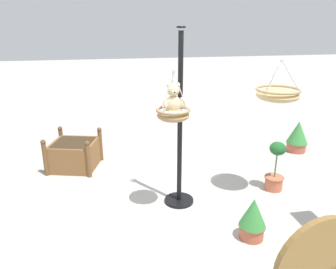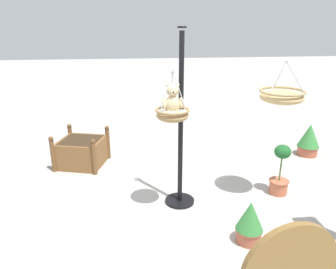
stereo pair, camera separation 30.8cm
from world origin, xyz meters
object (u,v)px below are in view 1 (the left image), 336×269
display_pole_central (180,153)px  hanging_basket_with_teddy (173,114)px  teddy_bear (174,101)px  potted_plant_flowering_red (275,169)px  wooden_planter_box (75,154)px  potted_plant_fern_front (298,136)px  potted_plant_small_succulent (253,218)px  hanging_basket_left_high (278,94)px

display_pole_central → hanging_basket_with_teddy: (0.15, 0.25, 0.66)m
teddy_bear → potted_plant_flowering_red: (-1.75, -0.36, -1.29)m
wooden_planter_box → potted_plant_flowering_red: size_ratio=1.26×
wooden_planter_box → potted_plant_fern_front: bearing=179.4°
wooden_planter_box → potted_plant_flowering_red: 3.57m
teddy_bear → potted_plant_small_succulent: size_ratio=0.74×
hanging_basket_with_teddy → potted_plant_small_succulent: size_ratio=1.20×
potted_plant_fern_front → wooden_planter_box: bearing=-0.6°
hanging_basket_left_high → wooden_planter_box: 3.71m
hanging_basket_with_teddy → potted_plant_small_succulent: bearing=138.1°
hanging_basket_left_high → potted_plant_flowering_red: 1.29m
hanging_basket_left_high → potted_plant_small_succulent: (0.69, 0.95, -1.34)m
display_pole_central → hanging_basket_with_teddy: 0.72m
hanging_basket_with_teddy → potted_plant_fern_front: 3.68m
display_pole_central → hanging_basket_left_high: bearing=177.0°
potted_plant_fern_front → potted_plant_flowering_red: potted_plant_flowering_red is taller
display_pole_central → hanging_basket_with_teddy: bearing=59.0°
potted_plant_flowering_red → wooden_planter_box: bearing=-24.6°
potted_plant_fern_front → potted_plant_small_succulent: potted_plant_fern_front is taller
hanging_basket_with_teddy → teddy_bear: hanging_basket_with_teddy is taller
potted_plant_flowering_red → hanging_basket_with_teddy: bearing=10.9°
hanging_basket_left_high → wooden_planter_box: hanging_basket_left_high is taller
display_pole_central → potted_plant_flowering_red: display_pole_central is taller
wooden_planter_box → potted_plant_small_succulent: 3.50m
display_pole_central → hanging_basket_left_high: size_ratio=4.09×
teddy_bear → wooden_planter_box: teddy_bear is taller
teddy_bear → potted_plant_small_succulent: 1.78m
teddy_bear → display_pole_central: bearing=-118.9°
hanging_basket_left_high → potted_plant_flowering_red: bearing=-141.4°
potted_plant_small_succulent → wooden_planter_box: bearing=-47.7°
potted_plant_flowering_red → potted_plant_small_succulent: bearing=51.3°
wooden_planter_box → potted_plant_small_succulent: size_ratio=1.85×
wooden_planter_box → hanging_basket_left_high: bearing=151.6°
display_pole_central → potted_plant_small_succulent: (-0.71, 1.02, -0.52)m
hanging_basket_left_high → wooden_planter_box: size_ratio=0.60×
potted_plant_flowering_red → potted_plant_fern_front: bearing=-131.6°
hanging_basket_left_high → potted_plant_fern_front: 2.53m
hanging_basket_with_teddy → potted_plant_flowering_red: size_ratio=0.82×
display_pole_central → potted_plant_fern_front: size_ratio=3.88×
potted_plant_flowering_red → potted_plant_small_succulent: size_ratio=1.47×
display_pole_central → wooden_planter_box: 2.34m
potted_plant_flowering_red → potted_plant_small_succulent: (0.89, 1.11, -0.07)m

